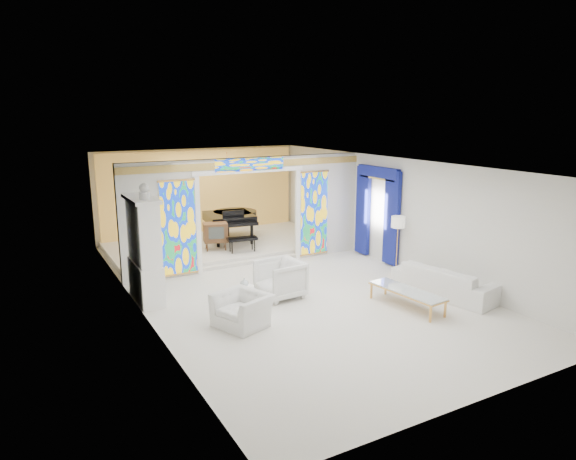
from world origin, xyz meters
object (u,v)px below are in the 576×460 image
armchair_right (280,279)px  grand_piano (232,217)px  china_cabinet (144,251)px  coffee_table (407,291)px  tv_console (215,232)px  armchair_left (242,310)px  sofa (445,281)px

armchair_right → grand_piano: (0.92, 4.98, 0.47)m
china_cabinet → coffee_table: 5.87m
china_cabinet → armchair_right: size_ratio=2.84×
grand_piano → tv_console: size_ratio=3.41×
armchair_left → sofa: sofa is taller
china_cabinet → tv_console: china_cabinet is taller
armchair_left → coffee_table: size_ratio=0.55×
armchair_right → grand_piano: 5.09m
china_cabinet → coffee_table: china_cabinet is taller
armchair_right → sofa: size_ratio=0.40×
tv_console → coffee_table: bearing=-56.1°
armchair_right → coffee_table: 2.85m
armchair_right → tv_console: 4.07m
armchair_right → tv_console: tv_console is taller
coffee_table → grand_piano: grand_piano is taller
china_cabinet → tv_console: bearing=45.4°
grand_piano → coffee_table: bearing=-72.5°
armchair_right → tv_console: size_ratio=1.19×
coffee_table → armchair_right: bearing=137.9°
china_cabinet → sofa: size_ratio=1.13×
armchair_left → grand_piano: bearing=137.8°
china_cabinet → grand_piano: 5.20m
sofa → coffee_table: sofa is taller
armchair_left → armchair_right: 1.79m
coffee_table → sofa: bearing=7.0°
armchair_left → tv_console: size_ratio=1.27×
armchair_right → coffee_table: bearing=43.4°
sofa → coffee_table: size_ratio=1.29×
sofa → china_cabinet: bearing=51.7°
armchair_left → sofa: 4.90m
grand_piano → china_cabinet: bearing=-127.1°
china_cabinet → armchair_left: 2.83m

